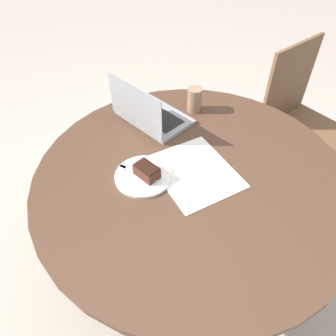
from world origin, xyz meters
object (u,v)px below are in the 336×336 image
at_px(laptop, 150,114).
at_px(chair, 299,125).
at_px(plate, 143,176).
at_px(coffee_glass, 195,100).

bearing_deg(laptop, chair, 63.52).
relative_size(plate, laptop, 0.66).
relative_size(chair, coffee_glass, 7.95).
xyz_separation_m(chair, plate, (0.18, 1.03, 0.24)).
distance_m(plate, laptop, 0.35).
xyz_separation_m(plate, coffee_glass, (0.14, -0.47, 0.05)).
bearing_deg(laptop, plate, -46.90).
bearing_deg(coffee_glass, chair, -119.82).
height_order(chair, coffee_glass, chair).
xyz_separation_m(plate, laptop, (0.23, -0.26, 0.03)).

